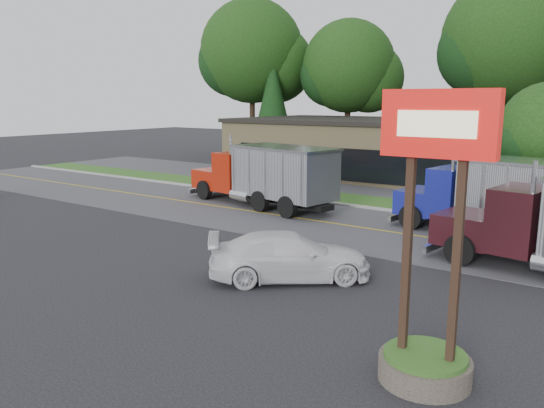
{
  "coord_description": "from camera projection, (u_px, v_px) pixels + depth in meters",
  "views": [
    {
      "loc": [
        13.71,
        -12.64,
        5.74
      ],
      "look_at": [
        2.23,
        3.79,
        1.8
      ],
      "focal_mm": 35.0,
      "sensor_mm": 36.0,
      "label": 1
    }
  ],
  "objects": [
    {
      "name": "ground",
      "position": [
        161.0,
        263.0,
        18.98
      ],
      "size": [
        140.0,
        140.0,
        0.0
      ],
      "primitive_type": "plane",
      "color": "#333338",
      "rests_on": "ground"
    },
    {
      "name": "road",
      "position": [
        295.0,
        218.0,
        26.22
      ],
      "size": [
        60.0,
        8.0,
        0.02
      ],
      "primitive_type": "cube",
      "color": "#59595E",
      "rests_on": "ground"
    },
    {
      "name": "center_line",
      "position": [
        295.0,
        218.0,
        26.22
      ],
      "size": [
        60.0,
        0.12,
        0.01
      ],
      "primitive_type": "cube",
      "color": "gold",
      "rests_on": "ground"
    },
    {
      "name": "curb",
      "position": [
        336.0,
        205.0,
        29.59
      ],
      "size": [
        60.0,
        0.3,
        0.12
      ],
      "primitive_type": "cube",
      "color": "#9E9E99",
      "rests_on": "ground"
    },
    {
      "name": "grass_verge",
      "position": [
        350.0,
        200.0,
        31.04
      ],
      "size": [
        60.0,
        3.4,
        0.03
      ],
      "primitive_type": "cube",
      "color": "#326422",
      "rests_on": "ground"
    },
    {
      "name": "far_parking",
      "position": [
        385.0,
        188.0,
        35.06
      ],
      "size": [
        60.0,
        7.0,
        0.02
      ],
      "primitive_type": "cube",
      "color": "#59595E",
      "rests_on": "ground"
    },
    {
      "name": "strip_mall",
      "position": [
        445.0,
        153.0,
        38.38
      ],
      "size": [
        32.0,
        12.0,
        4.0
      ],
      "primitive_type": "cube",
      "color": "tan",
      "rests_on": "ground"
    },
    {
      "name": "bilo_sign",
      "position": [
        429.0,
        288.0,
        10.68
      ],
      "size": [
        2.2,
        1.9,
        5.95
      ],
      "color": "#6B6054",
      "rests_on": "ground"
    },
    {
      "name": "tree_far_a",
      "position": [
        254.0,
        56.0,
        54.02
      ],
      "size": [
        11.11,
        10.46,
        15.85
      ],
      "color": "#382619",
      "rests_on": "ground"
    },
    {
      "name": "tree_far_b",
      "position": [
        351.0,
        71.0,
        50.32
      ],
      "size": [
        9.3,
        8.75,
        13.26
      ],
      "color": "#382619",
      "rests_on": "ground"
    },
    {
      "name": "tree_far_c",
      "position": [
        510.0,
        46.0,
        42.15
      ],
      "size": [
        10.98,
        10.34,
        15.67
      ],
      "color": "#382619",
      "rests_on": "ground"
    },
    {
      "name": "evergreen_left",
      "position": [
        273.0,
        103.0,
        51.05
      ],
      "size": [
        4.37,
        4.37,
        9.94
      ],
      "color": "#382619",
      "rests_on": "ground"
    },
    {
      "name": "dump_truck_red",
      "position": [
        267.0,
        174.0,
        28.57
      ],
      "size": [
        9.96,
        4.42,
        3.36
      ],
      "rotation": [
        0.0,
        0.0,
        2.93
      ],
      "color": "black",
      "rests_on": "ground"
    },
    {
      "name": "dump_truck_blue",
      "position": [
        492.0,
        195.0,
        22.27
      ],
      "size": [
        7.57,
        3.71,
        3.36
      ],
      "rotation": [
        0.0,
        0.0,
        2.98
      ],
      "color": "black",
      "rests_on": "ground"
    },
    {
      "name": "rally_car",
      "position": [
        290.0,
        256.0,
        17.2
      ],
      "size": [
        5.37,
        5.01,
        1.52
      ],
      "primitive_type": "imported",
      "rotation": [
        0.0,
        0.0,
        2.27
      ],
      "color": "white",
      "rests_on": "ground"
    }
  ]
}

